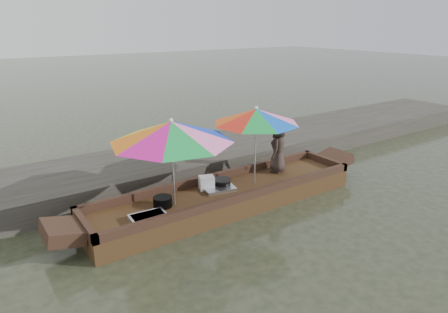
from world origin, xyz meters
TOP-DOWN VIEW (x-y plane):
  - water at (0.00, 0.00)m, footprint 80.00×80.00m
  - dock at (0.00, 2.20)m, footprint 22.00×2.20m
  - boat_hull at (0.00, 0.00)m, footprint 5.49×1.20m
  - cooking_pot at (-1.33, 0.04)m, footprint 0.33×0.33m
  - tray_crayfish at (-1.75, -0.31)m, footprint 0.62×0.45m
  - tray_scallop at (-0.12, 0.09)m, footprint 0.65×0.51m
  - charcoal_grill at (0.00, 0.17)m, footprint 0.32×0.32m
  - supply_bag at (-0.30, 0.26)m, footprint 0.34×0.30m
  - vendor at (1.48, 0.22)m, footprint 0.62×0.57m
  - umbrella_bow at (-1.12, 0.00)m, footprint 2.45×2.45m
  - umbrella_stern at (0.67, 0.00)m, footprint 1.96×1.96m

SIDE VIEW (x-z plane):
  - water at x=0.00m, z-range 0.00..0.00m
  - boat_hull at x=0.00m, z-range 0.00..0.35m
  - dock at x=0.00m, z-range 0.00..0.50m
  - tray_scallop at x=-0.12m, z-range 0.35..0.41m
  - tray_crayfish at x=-1.75m, z-range 0.35..0.44m
  - charcoal_grill at x=0.00m, z-range 0.35..0.50m
  - cooking_pot at x=-1.33m, z-range 0.35..0.52m
  - supply_bag at x=-0.30m, z-range 0.35..0.61m
  - vendor at x=1.48m, z-range 0.35..1.41m
  - umbrella_bow at x=-1.12m, z-range 0.35..1.90m
  - umbrella_stern at x=0.67m, z-range 0.35..1.90m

